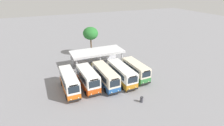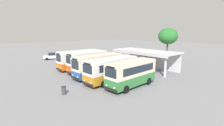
{
  "view_description": "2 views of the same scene",
  "coord_description": "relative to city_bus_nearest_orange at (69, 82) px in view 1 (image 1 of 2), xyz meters",
  "views": [
    {
      "loc": [
        -12.04,
        -24.91,
        17.08
      ],
      "look_at": [
        1.52,
        6.06,
        2.44
      ],
      "focal_mm": 29.43,
      "sensor_mm": 36.0,
      "label": 1
    },
    {
      "loc": [
        17.92,
        -12.23,
        6.73
      ],
      "look_at": [
        0.5,
        3.48,
        2.22
      ],
      "focal_mm": 26.46,
      "sensor_mm": 36.0,
      "label": 2
    }
  ],
  "objects": [
    {
      "name": "waiting_chair_middle_seat",
      "position": [
        7.86,
        8.08,
        -1.33
      ],
      "size": [
        0.44,
        0.44,
        0.86
      ],
      "color": "slate",
      "rests_on": "ground"
    },
    {
      "name": "ground_plane",
      "position": [
        7.77,
        -2.94,
        -1.86
      ],
      "size": [
        180.0,
        180.0,
        0.0
      ],
      "primitive_type": "plane",
      "color": "gray"
    },
    {
      "name": "city_bus_fifth_blue",
      "position": [
        12.77,
        -0.31,
        -0.08
      ],
      "size": [
        2.49,
        7.28,
        3.22
      ],
      "color": "black",
      "rests_on": "ground"
    },
    {
      "name": "litter_bin_apron",
      "position": [
        9.6,
        -7.7,
        -1.4
      ],
      "size": [
        0.49,
        0.49,
        0.9
      ],
      "color": "#3F3F47",
      "rests_on": "ground"
    },
    {
      "name": "roadside_tree_behind_canopy",
      "position": [
        8.69,
        15.0,
        3.91
      ],
      "size": [
        3.73,
        3.73,
        7.39
      ],
      "color": "brown",
      "rests_on": "ground"
    },
    {
      "name": "city_bus_fourth_amber",
      "position": [
        9.58,
        -0.68,
        -0.07
      ],
      "size": [
        2.57,
        8.15,
        3.23
      ],
      "color": "black",
      "rests_on": "ground"
    },
    {
      "name": "terminal_canopy",
      "position": [
        8.08,
        9.25,
        0.74
      ],
      "size": [
        11.63,
        5.03,
        3.4
      ],
      "color": "silver",
      "rests_on": "ground"
    },
    {
      "name": "city_bus_nearest_orange",
      "position": [
        0.0,
        0.0,
        0.0
      ],
      "size": [
        2.28,
        7.83,
        3.37
      ],
      "color": "black",
      "rests_on": "ground"
    },
    {
      "name": "waiting_chair_end_by_column",
      "position": [
        6.72,
        8.07,
        -1.33
      ],
      "size": [
        0.44,
        0.44,
        0.86
      ],
      "color": "slate",
      "rests_on": "ground"
    },
    {
      "name": "city_bus_second_in_row",
      "position": [
        3.19,
        -0.32,
        0.08
      ],
      "size": [
        2.59,
        6.87,
        3.53
      ],
      "color": "black",
      "rests_on": "ground"
    },
    {
      "name": "city_bus_middle_cream",
      "position": [
        6.38,
        -0.54,
        -0.02
      ],
      "size": [
        2.46,
        8.1,
        3.33
      ],
      "color": "black",
      "rests_on": "ground"
    },
    {
      "name": "waiting_chair_second_from_end",
      "position": [
        7.29,
        8.04,
        -1.33
      ],
      "size": [
        0.44,
        0.44,
        0.86
      ],
      "color": "slate",
      "rests_on": "ground"
    }
  ]
}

